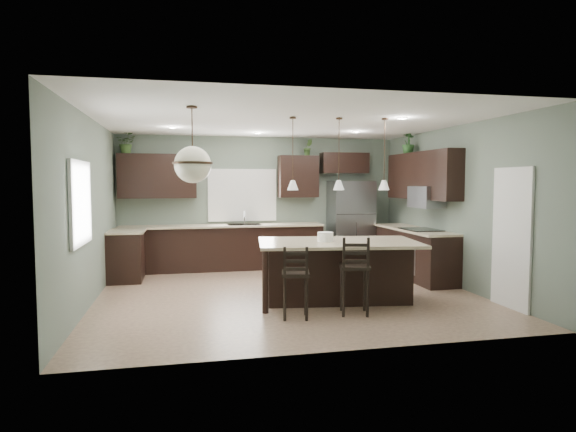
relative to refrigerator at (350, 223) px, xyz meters
The scene contains 32 objects.
ground 3.22m from the refrigerator, 128.94° to the right, with size 6.00×6.00×0.00m, color #9E8466.
pantry_door 4.09m from the refrigerator, 75.35° to the right, with size 0.04×0.82×2.04m, color white.
window_back 2.45m from the refrigerator, behind, with size 1.35×0.02×1.00m, color white.
window_left 5.91m from the refrigerator, 146.97° to the right, with size 0.02×1.10×1.00m, color white.
left_return_cabs 4.72m from the refrigerator, behind, with size 0.60×0.90×0.90m, color black.
left_return_countertop 4.67m from the refrigerator, behind, with size 0.66×0.96×0.04m, color beige.
back_lower_cabs 2.83m from the refrigerator, behind, with size 4.20×0.60×0.90m, color black.
back_countertop 2.79m from the refrigerator, behind, with size 4.20×0.66×0.04m, color beige.
sink_inset 2.34m from the refrigerator, behind, with size 0.70×0.45×0.01m, color gray.
faucet 2.35m from the refrigerator, behind, with size 0.02×0.02×0.28m, color silver.
back_upper_left 4.22m from the refrigerator, behind, with size 1.55×0.34×0.90m, color black.
back_upper_right 1.54m from the refrigerator, behind, with size 0.85×0.34×0.90m, color black.
fridge_header 1.34m from the refrigerator, 117.35° to the left, with size 1.05×0.34×0.45m, color black.
right_lower_cabs 1.77m from the refrigerator, 63.60° to the right, with size 0.60×2.35×0.90m, color black.
right_countertop 1.70m from the refrigerator, 64.21° to the right, with size 0.66×2.35×0.04m, color beige.
cooktop 1.95m from the refrigerator, 67.73° to the right, with size 0.58×0.75×0.02m, color black.
wall_oven_front 1.92m from the refrigerator, 75.88° to the right, with size 0.01×0.72×0.60m, color gray.
right_upper_cabs 2.04m from the refrigerator, 59.82° to the right, with size 0.34×2.35×0.90m, color black.
microwave 2.08m from the refrigerator, 65.06° to the right, with size 0.40×0.75×0.40m, color gray.
refrigerator is the anchor object (origin of this frame).
kitchen_island 3.31m from the refrigerator, 112.87° to the right, with size 2.41×1.37×0.92m, color black.
serving_dish 3.34m from the refrigerator, 116.19° to the right, with size 0.24×0.24×0.14m, color white.
bar_stool_left 4.39m from the refrigerator, 119.21° to the right, with size 0.37×0.37×0.99m, color black.
bar_stool_center 4.02m from the refrigerator, 108.81° to the right, with size 0.40×0.40×1.09m, color black.
pendant_left 3.77m from the refrigerator, 123.92° to the right, with size 0.17×0.17×1.10m, color white, non-canonical shape.
pendant_center 3.54m from the refrigerator, 112.87° to the right, with size 0.17×0.17×1.10m, color silver, non-canonical shape.
pendant_right 3.44m from the refrigerator, 100.56° to the right, with size 0.17×0.17×1.10m, color white, non-canonical shape.
chandelier 5.22m from the refrigerator, 133.41° to the right, with size 0.51×0.51×0.99m, color beige, non-canonical shape.
plant_back_left 4.98m from the refrigerator, behind, with size 0.38×0.33×0.42m, color #304B21.
plant_back_right 1.90m from the refrigerator, behind, with size 0.20×0.16×0.36m, color #385826.
plant_right_wall 2.14m from the refrigerator, 48.88° to the right, with size 0.25×0.25×0.44m, color #285324.
room_shell 3.18m from the refrigerator, 128.94° to the right, with size 6.00×6.00×6.00m.
Camera 1 is at (-1.64, -7.59, 1.82)m, focal length 30.00 mm.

